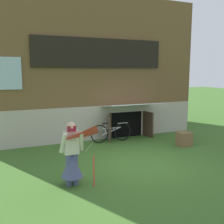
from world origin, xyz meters
TOP-DOWN VIEW (x-y plane):
  - ground_plane at (0.00, 0.00)m, footprint 60.00×60.00m
  - log_house at (0.00, 5.38)m, footprint 8.67×5.87m
  - person at (-2.18, -0.78)m, footprint 0.61×0.52m
  - kite at (-1.73, -1.29)m, footprint 0.92×0.97m
  - bicycle_silver at (0.25, 2.50)m, footprint 1.68×0.08m
  - wooden_crate at (2.51, 0.92)m, footprint 0.49×0.42m

SIDE VIEW (x-z plane):
  - ground_plane at x=0.00m, z-range 0.00..0.00m
  - wooden_crate at x=2.51m, z-range 0.00..0.51m
  - bicycle_silver at x=0.25m, z-range -0.01..0.76m
  - person at x=-2.18m, z-range -0.12..1.43m
  - kite at x=-1.73m, z-range 0.48..1.88m
  - log_house at x=0.00m, z-range 0.00..5.67m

